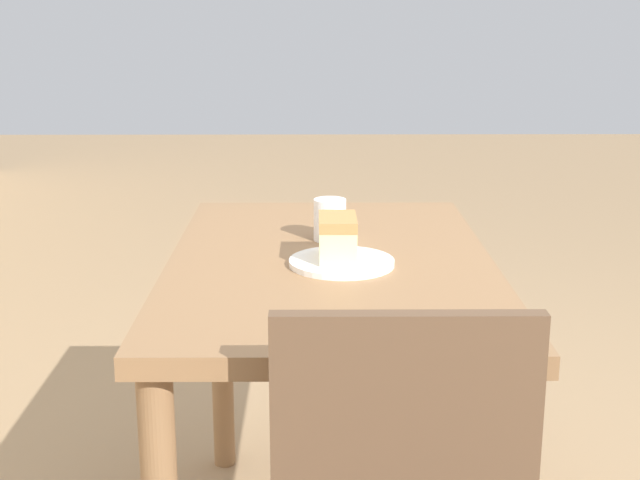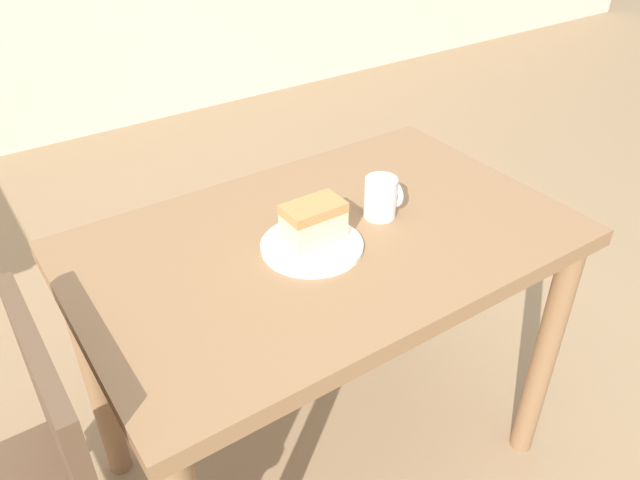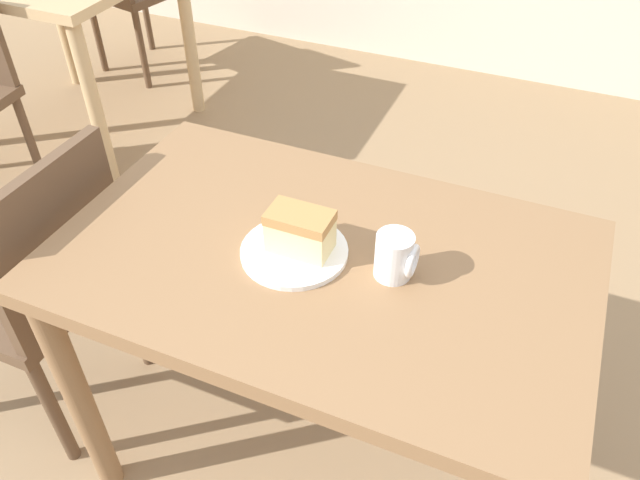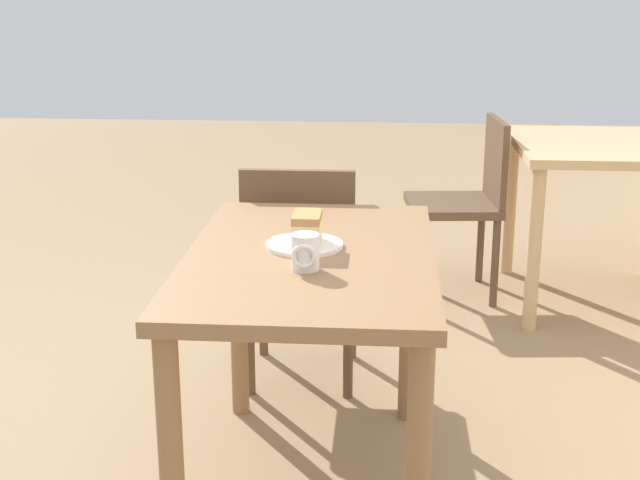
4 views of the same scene
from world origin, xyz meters
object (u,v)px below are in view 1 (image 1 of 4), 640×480
dining_table_near (331,311)px  coffee_mug (330,219)px  plate (342,262)px  cake_slice (338,237)px

dining_table_near → coffee_mug: (0.15, -0.00, 0.16)m
plate → coffee_mug: (0.20, 0.02, 0.04)m
plate → cake_slice: bearing=39.7°
plate → dining_table_near: bearing=23.4°
dining_table_near → coffee_mug: 0.22m
plate → coffee_mug: bearing=5.8°
dining_table_near → cake_slice: size_ratio=8.52×
dining_table_near → plate: size_ratio=4.98×
plate → cake_slice: cake_slice is taller
dining_table_near → plate: (-0.05, -0.02, 0.12)m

